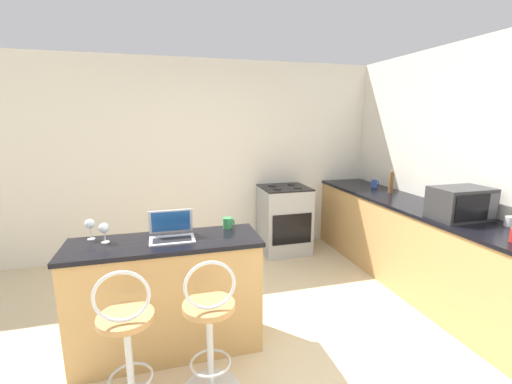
# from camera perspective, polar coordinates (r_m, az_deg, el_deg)

# --- Properties ---
(wall_back) EXTENTS (12.00, 0.06, 2.60)m
(wall_back) POSITION_cam_1_polar(r_m,az_deg,el_deg) (4.72, -8.82, 5.45)
(wall_back) COLOR silver
(wall_back) RESTS_ON ground_plane
(breakfast_bar) EXTENTS (1.45, 0.51, 0.93)m
(breakfast_bar) POSITION_cam_1_polar(r_m,az_deg,el_deg) (2.90, -14.48, -16.44)
(breakfast_bar) COLOR tan
(breakfast_bar) RESTS_ON ground_plane
(counter_right) EXTENTS (0.66, 3.22, 0.93)m
(counter_right) POSITION_cam_1_polar(r_m,az_deg,el_deg) (4.25, 24.38, -7.82)
(counter_right) COLOR tan
(counter_right) RESTS_ON ground_plane
(bar_stool_near) EXTENTS (0.40, 0.40, 1.00)m
(bar_stool_near) POSITION_cam_1_polar(r_m,az_deg,el_deg) (2.43, -20.61, -22.87)
(bar_stool_near) COLOR silver
(bar_stool_near) RESTS_ON ground_plane
(bar_stool_far) EXTENTS (0.40, 0.40, 1.00)m
(bar_stool_far) POSITION_cam_1_polar(r_m,az_deg,el_deg) (2.43, -7.69, -22.17)
(bar_stool_far) COLOR silver
(bar_stool_far) RESTS_ON ground_plane
(laptop) EXTENTS (0.34, 0.26, 0.22)m
(laptop) POSITION_cam_1_polar(r_m,az_deg,el_deg) (2.73, -13.88, -6.39)
(laptop) COLOR #B7BABF
(laptop) RESTS_ON breakfast_bar
(microwave) EXTENTS (0.52, 0.34, 0.30)m
(microwave) POSITION_cam_1_polar(r_m,az_deg,el_deg) (3.65, 30.95, -1.63)
(microwave) COLOR #2D2D30
(microwave) RESTS_ON counter_right
(stove_range) EXTENTS (0.64, 0.61, 0.93)m
(stove_range) POSITION_cam_1_polar(r_m,az_deg,el_deg) (4.79, 4.72, -4.59)
(stove_range) COLOR #9EA3A8
(stove_range) RESTS_ON ground_plane
(wine_glass_tall) EXTENTS (0.08, 0.08, 0.15)m
(wine_glass_tall) POSITION_cam_1_polar(r_m,az_deg,el_deg) (2.78, -24.00, -5.59)
(wine_glass_tall) COLOR silver
(wine_glass_tall) RESTS_ON breakfast_bar
(pepper_mill) EXTENTS (0.06, 0.06, 0.28)m
(pepper_mill) POSITION_cam_1_polar(r_m,az_deg,el_deg) (4.58, 21.60, 1.52)
(pepper_mill) COLOR brown
(pepper_mill) RESTS_ON counter_right
(mug_blue) EXTENTS (0.09, 0.07, 0.10)m
(mug_blue) POSITION_cam_1_polar(r_m,az_deg,el_deg) (4.91, 19.15, 1.37)
(mug_blue) COLOR #2D51AD
(mug_blue) RESTS_ON counter_right
(mug_white) EXTENTS (0.10, 0.09, 0.09)m
(mug_white) POSITION_cam_1_polar(r_m,az_deg,el_deg) (3.67, 36.68, -3.93)
(mug_white) COLOR white
(mug_white) RESTS_ON counter_right
(mug_green) EXTENTS (0.10, 0.08, 0.09)m
(mug_green) POSITION_cam_1_polar(r_m,az_deg,el_deg) (2.91, -4.69, -5.15)
(mug_green) COLOR #338447
(mug_green) RESTS_ON breakfast_bar
(wine_glass_short) EXTENTS (0.07, 0.07, 0.16)m
(wine_glass_short) POSITION_cam_1_polar(r_m,az_deg,el_deg) (2.90, -25.97, -4.89)
(wine_glass_short) COLOR silver
(wine_glass_short) RESTS_ON breakfast_bar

